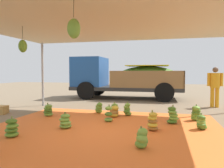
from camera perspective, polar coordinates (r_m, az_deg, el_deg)
name	(u,v)px	position (r m, az deg, el deg)	size (l,w,h in m)	color
ground_plane	(124,110)	(8.65, 3.10, -7.03)	(40.00, 40.00, 0.00)	#7F6B51
tarp_orange	(102,130)	(5.80, -2.61, -12.12)	(6.34, 5.51, 0.01)	orange
tent_canopy	(100,21)	(5.65, -3.12, 16.31)	(8.00, 7.00, 2.91)	#9EA0A5
banana_bunch_0	(65,122)	(6.03, -12.36, -9.77)	(0.41, 0.41, 0.45)	#75A83D
banana_bunch_1	(153,122)	(5.76, 10.79, -9.92)	(0.36, 0.37, 0.54)	#996628
banana_bunch_2	(201,123)	(6.24, 22.74, -9.47)	(0.36, 0.38, 0.45)	#518428
banana_bunch_3	(114,112)	(7.30, 0.56, -7.38)	(0.42, 0.42, 0.43)	gold
banana_bunch_4	(173,116)	(6.66, 15.87, -8.15)	(0.43, 0.41, 0.55)	#477523
banana_bunch_5	(12,129)	(5.64, -25.17, -10.70)	(0.44, 0.42, 0.49)	#60932D
banana_bunch_6	(48,111)	(7.79, -16.65, -6.81)	(0.44, 0.43, 0.47)	#6B9E38
banana_bunch_7	(142,139)	(4.46, 7.97, -14.22)	(0.34, 0.34, 0.45)	#60932D
banana_bunch_9	(114,110)	(7.60, 0.65, -6.87)	(0.38, 0.37, 0.47)	#477523
banana_bunch_10	(109,115)	(6.63, -0.93, -8.18)	(0.36, 0.36, 0.54)	#6B9E38
banana_bunch_11	(127,110)	(7.55, 4.10, -6.85)	(0.37, 0.39, 0.50)	#6B9E38
banana_bunch_12	(99,108)	(7.99, -3.51, -6.43)	(0.37, 0.37, 0.43)	#6B9E38
banana_bunch_13	(196,114)	(7.29, 21.49, -7.35)	(0.41, 0.41, 0.51)	#60932D
cargo_truck_main	(124,77)	(12.55, 3.09, 1.80)	(6.29, 2.61, 2.40)	#2D2D2D
worker_0	(215,84)	(10.29, 25.77, 0.03)	(0.64, 0.39, 1.75)	orange
crate_0	(0,110)	(8.92, -27.78, -6.13)	(0.49, 0.43, 0.29)	#B78947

